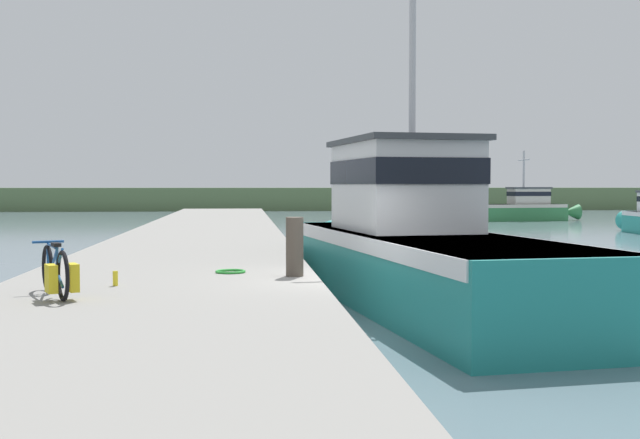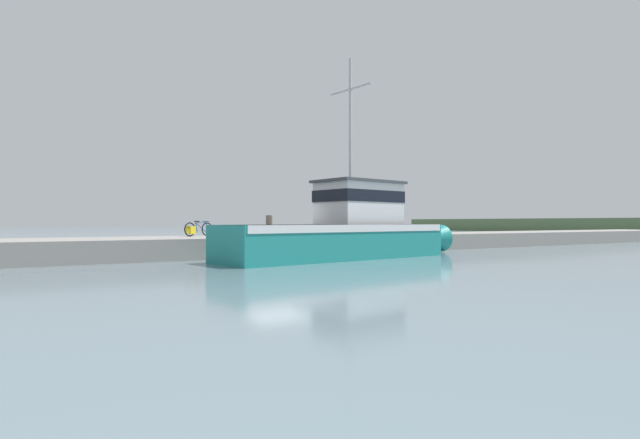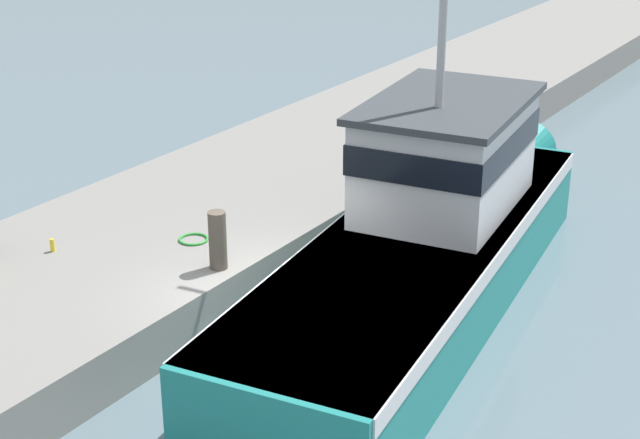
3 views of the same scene
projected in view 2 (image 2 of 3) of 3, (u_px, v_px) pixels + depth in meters
The scene contains 7 objects.
ground_plane at pixel (277, 259), 21.65m from camera, with size 320.00×320.00×0.00m, color slate.
dock_pier at pixel (246, 245), 24.51m from camera, with size 5.12×80.00×0.89m, color gray.
fishing_boat_main at pixel (347, 229), 21.91m from camera, with size 4.30×12.97×8.83m.
bicycle_touring at pixel (196, 229), 24.48m from camera, with size 0.84×1.66×0.76m.
mooring_post at pixel (269, 226), 22.80m from camera, with size 0.30×0.30×1.01m, color #51473D.
hose_coil at pixel (271, 236), 24.07m from camera, with size 0.54×0.54×0.04m, color green.
water_bottle_by_bike at pixel (225, 234), 24.65m from camera, with size 0.08×0.08×0.23m, color yellow.
Camera 2 is at (19.37, -9.87, 1.59)m, focal length 28.00 mm.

